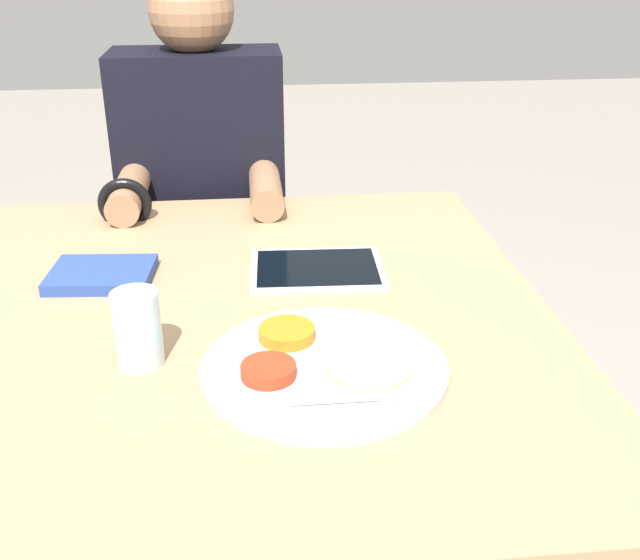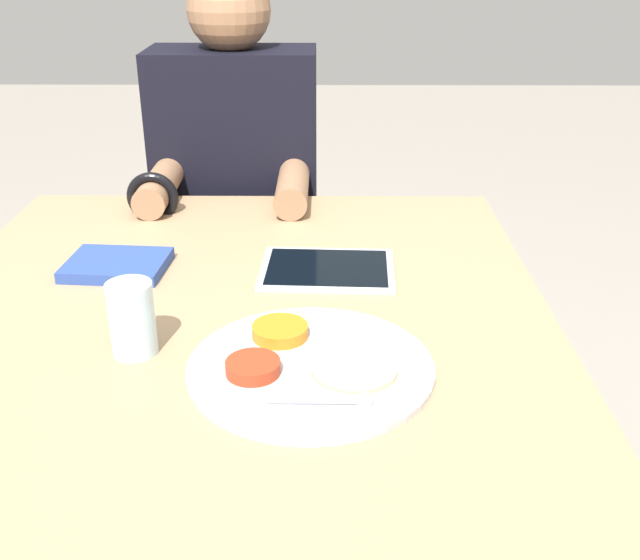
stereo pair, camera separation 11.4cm
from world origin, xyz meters
TOP-DOWN VIEW (x-y plane):
  - dining_table at (0.00, 0.00)m, footprint 1.01×1.09m
  - thali_tray at (0.12, -0.19)m, footprint 0.34×0.34m
  - red_notebook at (-0.22, 0.14)m, footprint 0.18×0.15m
  - tablet_device at (0.15, 0.13)m, footprint 0.24×0.19m
  - person_diner at (-0.07, 0.70)m, footprint 0.40×0.43m
  - drinking_glass at (-0.12, -0.14)m, footprint 0.06×0.06m

SIDE VIEW (x-z plane):
  - dining_table at x=0.00m, z-range 0.00..0.76m
  - person_diner at x=-0.07m, z-range -0.04..1.21m
  - tablet_device at x=0.15m, z-range 0.76..0.77m
  - thali_tray at x=0.12m, z-range 0.76..0.78m
  - red_notebook at x=-0.22m, z-range 0.76..0.78m
  - drinking_glass at x=-0.12m, z-range 0.76..0.87m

